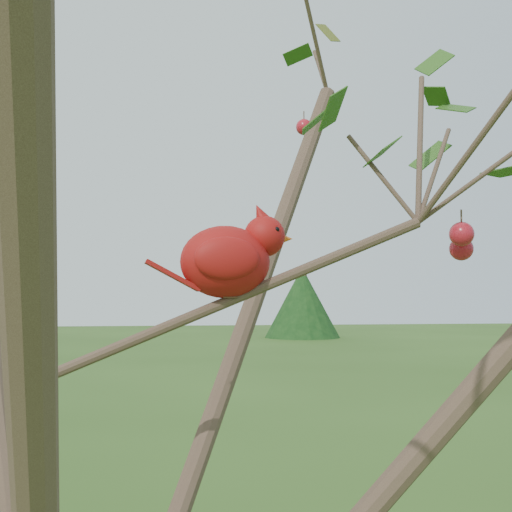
{
  "coord_description": "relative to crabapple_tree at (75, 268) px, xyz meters",
  "views": [
    {
      "loc": [
        0.16,
        -0.93,
        2.09
      ],
      "look_at": [
        0.29,
        0.08,
        2.15
      ],
      "focal_mm": 45.0,
      "sensor_mm": 36.0,
      "label": 1
    }
  ],
  "objects": [
    {
      "name": "cardinal",
      "position": [
        0.22,
        0.1,
        0.02
      ],
      "size": [
        0.24,
        0.13,
        0.17
      ],
      "rotation": [
        0.0,
        0.0,
        0.1
      ],
      "color": "#9E180D",
      "rests_on": "ground"
    },
    {
      "name": "crabapple_tree",
      "position": [
        0.0,
        0.0,
        0.0
      ],
      "size": [
        2.35,
        2.05,
        2.95
      ],
      "color": "#3A281F",
      "rests_on": "ground"
    },
    {
      "name": "distant_trees",
      "position": [
        -3.29,
        24.32,
        -0.61
      ],
      "size": [
        38.78,
        12.91,
        3.28
      ],
      "color": "#3A281F",
      "rests_on": "ground"
    }
  ]
}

